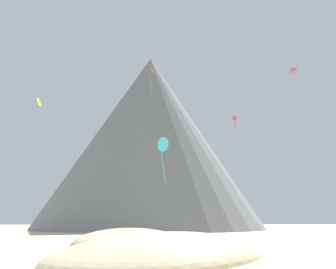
% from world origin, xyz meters
% --- Properties ---
extents(ground_plane, '(400.00, 400.00, 0.00)m').
position_xyz_m(ground_plane, '(0.00, 0.00, 0.00)').
color(ground_plane, beige).
extents(dune_foreground_left, '(25.24, 29.43, 4.14)m').
position_xyz_m(dune_foreground_left, '(-1.04, 7.15, 0.00)').
color(dune_foreground_left, beige).
rests_on(dune_foreground_left, ground_plane).
extents(dune_foreground_right, '(14.66, 20.37, 4.12)m').
position_xyz_m(dune_foreground_right, '(-4.32, 21.99, 0.00)').
color(dune_foreground_right, beige).
rests_on(dune_foreground_right, ground_plane).
extents(bush_near_right, '(2.50, 2.50, 1.08)m').
position_xyz_m(bush_near_right, '(4.60, 17.72, 0.54)').
color(bush_near_right, '#668C4C').
rests_on(bush_near_right, ground_plane).
extents(bush_mid_center, '(2.28, 2.28, 1.08)m').
position_xyz_m(bush_mid_center, '(-6.35, 12.69, 0.54)').
color(bush_mid_center, '#477238').
rests_on(bush_mid_center, ground_plane).
extents(rock_massif, '(72.24, 70.67, 55.17)m').
position_xyz_m(rock_massif, '(1.29, 97.01, 24.96)').
color(rock_massif, slate).
rests_on(rock_massif, ground_plane).
extents(kite_red_mid, '(0.86, 0.63, 2.34)m').
position_xyz_m(kite_red_mid, '(12.92, 38.51, 19.67)').
color(kite_red_mid, red).
extents(kite_yellow_mid, '(0.67, 1.14, 1.48)m').
position_xyz_m(kite_yellow_mid, '(-20.05, 38.44, 22.10)').
color(kite_yellow_mid, yellow).
extents(kite_rainbow_high, '(1.38, 1.08, 1.27)m').
position_xyz_m(kite_rainbow_high, '(24.49, 39.91, 29.62)').
color(kite_rainbow_high, '#E5668C').
extents(kite_cyan_low, '(1.70, 1.58, 5.28)m').
position_xyz_m(kite_cyan_low, '(-0.74, 18.56, 11.42)').
color(kite_cyan_low, '#33BCDB').
extents(kite_orange_high, '(0.80, 1.46, 5.66)m').
position_xyz_m(kite_orange_high, '(-0.93, 51.36, 33.20)').
color(kite_orange_high, orange).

